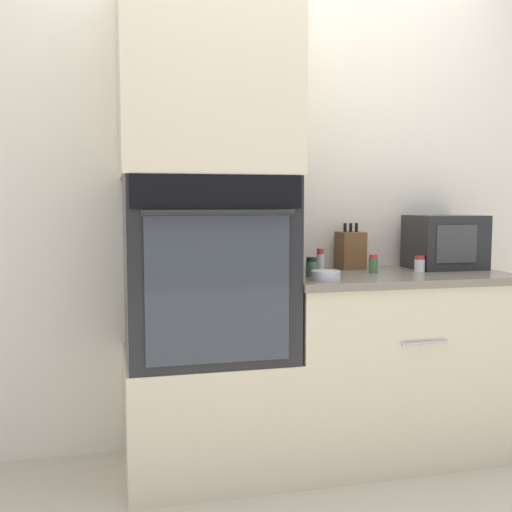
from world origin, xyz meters
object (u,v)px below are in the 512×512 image
Objects in this scene: knife_block at (350,250)px; bowl at (326,275)px; condiment_jar_mid at (311,267)px; wall_oven at (207,267)px; condiment_jar_back at (373,264)px; microwave at (445,242)px; condiment_jar_far at (420,264)px; condiment_jar_near at (320,261)px.

bowl is at bearing -125.29° from knife_block.
knife_block is at bearing 42.03° from condiment_jar_mid.
wall_oven is 0.81m from condiment_jar_back.
bowl is at bearing -158.94° from microwave.
wall_oven reaches higher than condiment_jar_mid.
microwave reaches higher than condiment_jar_far.
condiment_jar_back reaches higher than bowl.
condiment_jar_back is at bearing -168.18° from microwave.
bowl is at bearing -104.37° from condiment_jar_near.
bowl is 1.66× the size of condiment_jar_far.
condiment_jar_far is (0.57, 0.05, -0.01)m from condiment_jar_mid.
bowl is (-0.28, -0.39, -0.07)m from knife_block.
condiment_jar_mid is (0.47, -0.06, -0.01)m from wall_oven.
condiment_jar_far is at bearing 17.79° from bowl.
bowl is 0.37m from condiment_jar_back.
microwave is at bearing -12.51° from knife_block.
condiment_jar_mid is (-0.02, 0.12, 0.02)m from bowl.
wall_oven is 0.53m from bowl.
condiment_jar_near is (-0.69, -0.06, -0.08)m from microwave.
wall_oven is 1.04m from condiment_jar_far.
microwave is 3.91× the size of condiment_jar_mid.
condiment_jar_near is (0.55, 0.05, 0.01)m from wall_oven.
condiment_jar_mid is (-0.08, -0.11, -0.01)m from condiment_jar_near.
condiment_jar_far reaches higher than bowl.
condiment_jar_far is (0.27, -0.22, -0.06)m from knife_block.
condiment_jar_mid is at bearing -167.77° from microwave.
knife_block is at bearing 167.49° from microwave.
wall_oven is 10.16× the size of condiment_jar_far.
condiment_jar_mid is 1.02× the size of condiment_jar_back.
wall_oven reaches higher than condiment_jar_near.
wall_oven is 0.80m from knife_block.
bowl is at bearing -20.21° from wall_oven.
wall_oven is 0.55m from condiment_jar_near.
wall_oven is 8.99× the size of condiment_jar_back.
microwave is 0.48m from knife_block.
condiment_jar_far is (0.49, -0.06, -0.02)m from condiment_jar_near.
microwave is at bearing 21.06° from bowl.
condiment_jar_far is at bearing -0.30° from wall_oven.
knife_block is 0.35m from condiment_jar_far.
wall_oven is 0.47m from condiment_jar_mid.
knife_block is 0.27m from condiment_jar_near.
condiment_jar_mid reaches higher than condiment_jar_far.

